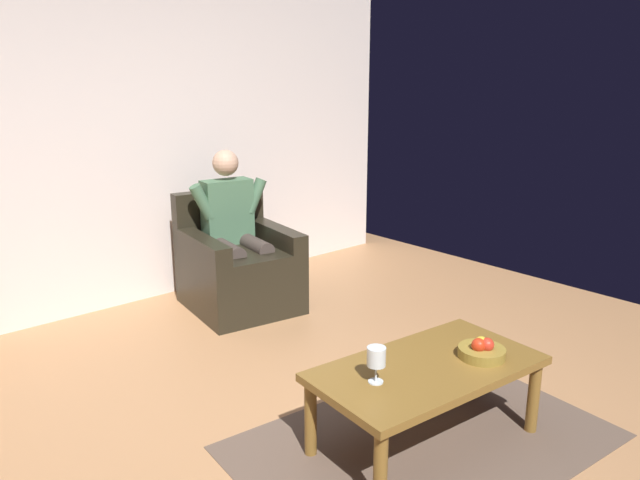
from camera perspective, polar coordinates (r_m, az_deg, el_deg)
ground_plane at (r=3.11m, az=2.28°, el=-19.64°), size 6.33×6.33×0.00m
wall_back at (r=4.86m, az=-20.06°, el=9.02°), size 5.67×0.06×2.66m
rug at (r=3.25m, az=9.70°, el=-18.06°), size 1.94×1.37×0.01m
armchair at (r=4.82m, az=-7.72°, el=-2.63°), size 0.87×0.94×0.88m
person_seated at (r=4.75m, az=-8.02°, el=1.38°), size 0.65×0.63×1.22m
coffee_table at (r=3.07m, az=10.00°, el=-12.36°), size 1.19×0.71×0.42m
wine_glass_near at (r=2.80m, az=5.29°, el=-11.00°), size 0.09×0.09×0.17m
fruit_bowl at (r=3.16m, az=14.91°, el=-9.94°), size 0.23×0.23×0.11m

